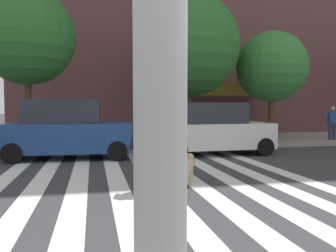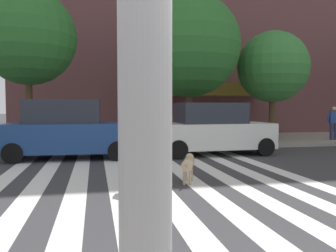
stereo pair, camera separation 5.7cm
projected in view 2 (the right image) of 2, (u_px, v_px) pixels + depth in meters
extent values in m
plane|color=#353538|center=(143.00, 185.00, 8.01)|extent=(160.00, 160.00, 0.00)
cube|color=gray|center=(118.00, 142.00, 16.83)|extent=(80.00, 6.00, 0.15)
cube|color=silver|center=(34.00, 190.00, 7.53)|extent=(0.45, 11.46, 0.01)
cube|color=silver|center=(77.00, 188.00, 7.71)|extent=(0.45, 11.46, 0.01)
cube|color=silver|center=(118.00, 186.00, 7.90)|extent=(0.45, 11.46, 0.01)
cube|color=silver|center=(157.00, 184.00, 8.08)|extent=(0.45, 11.46, 0.01)
cube|color=silver|center=(195.00, 183.00, 8.26)|extent=(0.45, 11.46, 0.01)
cube|color=silver|center=(231.00, 181.00, 8.45)|extent=(0.45, 11.46, 0.01)
cube|color=silver|center=(265.00, 179.00, 8.63)|extent=(0.45, 11.46, 0.01)
cube|color=silver|center=(298.00, 178.00, 8.81)|extent=(0.45, 11.46, 0.01)
cube|color=olive|center=(207.00, 90.00, 20.10)|extent=(6.63, 1.60, 0.70)
cube|color=navy|center=(69.00, 137.00, 12.11)|extent=(4.30, 2.02, 0.98)
cube|color=#232833|center=(64.00, 111.00, 12.03)|extent=(2.51, 1.73, 0.80)
cylinder|color=black|center=(116.00, 145.00, 13.24)|extent=(0.67, 0.24, 0.66)
cylinder|color=black|center=(118.00, 151.00, 11.57)|extent=(0.67, 0.24, 0.66)
cylinder|color=black|center=(25.00, 147.00, 12.69)|extent=(0.67, 0.24, 0.66)
cylinder|color=black|center=(13.00, 153.00, 11.01)|extent=(0.67, 0.24, 0.66)
cube|color=silver|center=(214.00, 135.00, 13.18)|extent=(4.29, 2.08, 0.93)
cube|color=#232833|center=(210.00, 113.00, 13.09)|extent=(2.44, 1.80, 0.76)
cylinder|color=black|center=(243.00, 142.00, 14.46)|extent=(0.67, 0.24, 0.66)
cylinder|color=black|center=(265.00, 147.00, 12.70)|extent=(0.67, 0.24, 0.66)
cylinder|color=black|center=(166.00, 144.00, 13.71)|extent=(0.67, 0.24, 0.66)
cylinder|color=black|center=(178.00, 150.00, 11.95)|extent=(0.67, 0.24, 0.66)
cylinder|color=#4C3823|center=(30.00, 106.00, 14.03)|extent=(0.25, 0.25, 3.35)
sphere|color=#286628|center=(28.00, 37.00, 13.87)|extent=(3.80, 3.80, 3.80)
cylinder|color=#4C3823|center=(189.00, 108.00, 16.12)|extent=(0.36, 0.36, 3.12)
sphere|color=#286628|center=(189.00, 46.00, 15.96)|extent=(4.72, 4.72, 4.72)
cylinder|color=#4C3823|center=(272.00, 113.00, 17.42)|extent=(0.32, 0.32, 2.64)
sphere|color=#337533|center=(273.00, 67.00, 17.29)|extent=(3.51, 3.51, 3.51)
cylinder|color=black|center=(140.00, 171.00, 7.57)|extent=(0.19, 0.19, 0.82)
cylinder|color=black|center=(149.00, 171.00, 7.54)|extent=(0.19, 0.19, 0.82)
cube|color=black|center=(144.00, 138.00, 7.51)|extent=(0.44, 0.36, 0.60)
cylinder|color=black|center=(133.00, 137.00, 7.55)|extent=(0.24, 0.16, 0.57)
cylinder|color=black|center=(155.00, 137.00, 7.47)|extent=(0.24, 0.16, 0.57)
sphere|color=tan|center=(144.00, 119.00, 7.49)|extent=(0.28, 0.28, 0.22)
cylinder|color=tan|center=(188.00, 164.00, 8.25)|extent=(0.48, 0.72, 0.26)
sphere|color=tan|center=(190.00, 157.00, 8.65)|extent=(0.26, 0.26, 0.20)
cylinder|color=tan|center=(186.00, 165.00, 7.81)|extent=(0.12, 0.23, 0.16)
cylinder|color=tan|center=(186.00, 174.00, 8.50)|extent=(0.07, 0.07, 0.32)
cylinder|color=tan|center=(192.00, 174.00, 8.48)|extent=(0.07, 0.07, 0.32)
cylinder|color=tan|center=(184.00, 178.00, 8.04)|extent=(0.07, 0.07, 0.32)
cylinder|color=tan|center=(190.00, 178.00, 8.02)|extent=(0.07, 0.07, 0.32)
cylinder|color=#282D4C|center=(335.00, 131.00, 17.28)|extent=(0.18, 0.18, 0.82)
cylinder|color=#282D4C|center=(331.00, 131.00, 17.28)|extent=(0.18, 0.18, 0.82)
cube|color=navy|center=(334.00, 117.00, 17.24)|extent=(0.43, 0.33, 0.60)
cylinder|color=navy|center=(329.00, 116.00, 17.25)|extent=(0.24, 0.14, 0.57)
sphere|color=tan|center=(334.00, 109.00, 17.22)|extent=(0.27, 0.27, 0.22)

